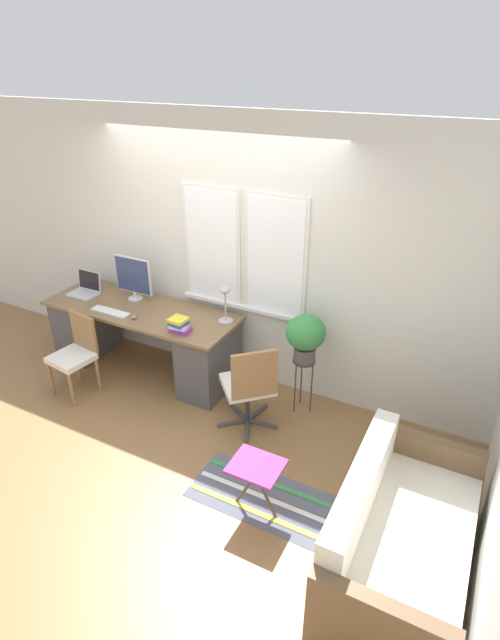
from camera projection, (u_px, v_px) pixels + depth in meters
name	position (u px, v px, depth m)	size (l,w,h in m)	color
ground_plane	(182.00, 405.00, 4.98)	(14.00, 14.00, 0.00)	olive
wall_back_with_window	(221.00, 252.00, 4.99)	(9.00, 0.12, 2.70)	silver
desk	(143.00, 337.00, 5.38)	(2.13, 0.74, 0.75)	brown
laptop	(85.00, 289.00, 5.52)	(0.32, 0.26, 0.24)	#B7B7BC
monitor	(133.00, 277.00, 5.30)	(0.45, 0.15, 0.48)	silver
keyboard	(110.00, 312.00, 5.13)	(0.44, 0.12, 0.02)	silver
mouse	(134.00, 317.00, 5.01)	(0.05, 0.08, 0.04)	slate
desk_lamp	(225.00, 300.00, 4.86)	(0.15, 0.15, 0.37)	#ADADB2
book_stack	(179.00, 325.00, 4.75)	(0.21, 0.17, 0.14)	purple
desk_chair_wooden	(75.00, 353.00, 5.01)	(0.43, 0.44, 0.82)	olive
office_chair_swivel	(250.00, 385.00, 4.47)	(0.62, 0.62, 0.91)	#47474C
couch_loveseat	(397.00, 541.00, 3.26)	(0.79, 1.48, 0.79)	white
plant_stand	(304.00, 367.00, 4.71)	(0.21, 0.21, 0.57)	#333338
potted_plant	(306.00, 335.00, 4.54)	(0.37, 0.37, 0.46)	#514C47
floor_rug_striped	(277.00, 503.00, 3.89)	(1.41, 0.55, 0.01)	#565B6B
folding_stool	(256.00, 470.00, 3.65)	(0.38, 0.32, 0.46)	#93337A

